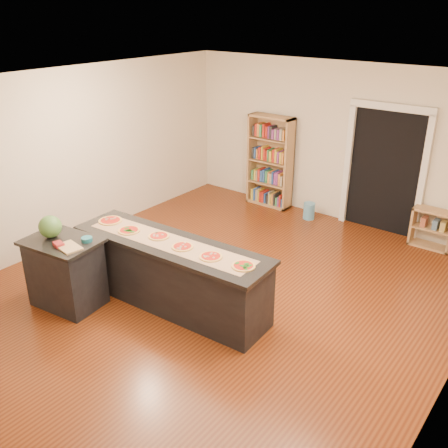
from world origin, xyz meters
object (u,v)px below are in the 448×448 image
Objects in this scene: waste_bin at (309,211)px; watermelon at (50,227)px; side_counter at (66,272)px; kitchen_island at (171,274)px; bookshelf at (270,162)px; low_shelf at (432,229)px.

waste_bin is 4.76m from watermelon.
kitchen_island is at bearing 29.40° from side_counter.
bookshelf reaches higher than waste_bin.
side_counter is 5.68m from low_shelf.
watermelon is at bearing -94.01° from bookshelf.
waste_bin is (1.14, 4.47, -0.32)m from side_counter.
kitchen_island is at bearing -75.94° from bookshelf.
kitchen_island is 4.25× the size of low_shelf.
bookshelf is at bearing 85.99° from watermelon.
watermelon is (-1.28, -0.83, 0.62)m from kitchen_island.
low_shelf is 5.84m from watermelon.
side_counter reaches higher than low_shelf.
low_shelf is (2.17, 3.82, -0.13)m from kitchen_island.
waste_bin is at bearing 73.68° from watermelon.
bookshelf is 1.24m from waste_bin.
bookshelf reaches higher than kitchen_island.
waste_bin is at bearing 68.50° from side_counter.
bookshelf is 4.66m from watermelon.
watermelon is at bearing 177.75° from side_counter.
bookshelf reaches higher than side_counter.
side_counter is at bearing 4.96° from watermelon.
waste_bin is (0.99, -0.16, -0.73)m from bookshelf.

